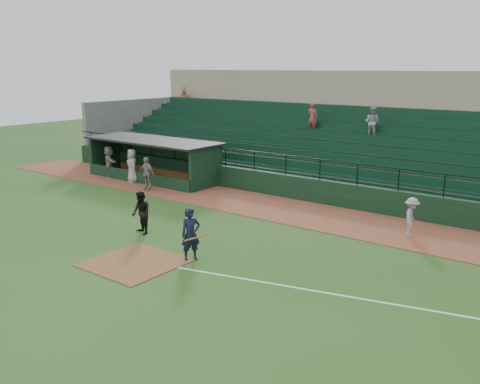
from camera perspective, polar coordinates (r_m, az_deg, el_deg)
The scene contains 12 objects.
ground at distance 19.39m, azimuth -9.08°, elevation -6.77°, with size 90.00×90.00×0.00m, color #284F19.
warning_track at distance 25.26m, azimuth 4.14°, elevation -1.80°, with size 40.00×4.00×0.03m, color brown.
home_plate_dirt at distance 18.76m, azimuth -11.31°, elevation -7.52°, with size 3.00×3.00×0.03m, color brown.
foul_line at distance 16.06m, azimuth 14.89°, elevation -11.46°, with size 18.00×0.09×0.01m, color white.
stadium_structure at distance 32.09m, azimuth 12.58°, elevation 5.36°, with size 38.00×13.08×6.40m.
dugout at distance 32.30m, azimuth -8.87°, elevation 3.83°, with size 8.90×3.20×2.42m.
batter_at_plate at distance 18.45m, azimuth -5.37°, elevation -4.60°, with size 1.16×0.82×1.90m.
umpire at distance 21.62m, azimuth -10.69°, elevation -2.24°, with size 0.86×0.67×1.77m, color black.
runner at distance 21.95m, azimuth 18.13°, elevation -2.61°, with size 1.03×0.59×1.59m, color #9D9892.
dugout_player_a at distance 29.13m, azimuth -10.10°, elevation 1.97°, with size 1.08×0.45×1.84m, color gray.
dugout_player_b at distance 31.32m, azimuth -11.62°, elevation 2.82°, with size 0.96×0.63×1.97m, color #A8A39D.
dugout_player_c at distance 33.25m, azimuth -14.03°, elevation 3.24°, with size 1.76×0.56×1.89m, color gray.
Camera 1 is at (13.33, -12.41, 6.65)m, focal length 39.27 mm.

